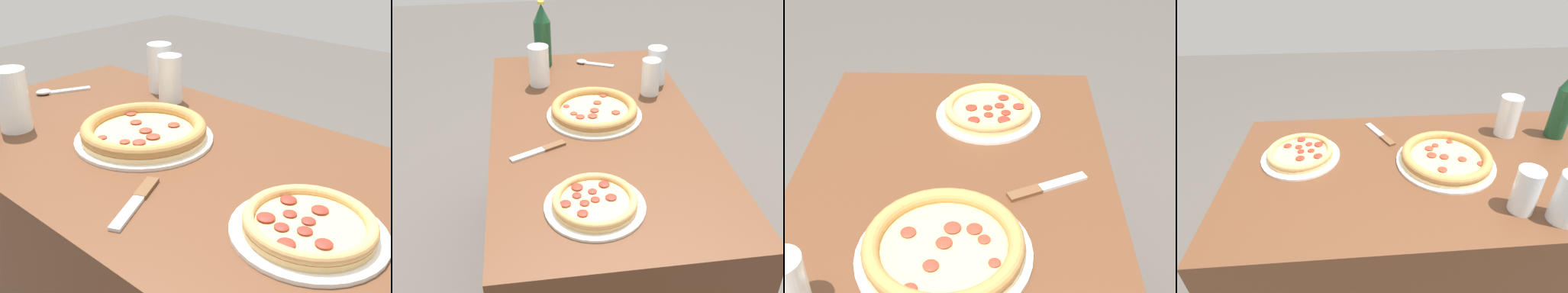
# 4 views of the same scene
# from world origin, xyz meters

# --- Properties ---
(table) EXTENTS (1.27, 0.70, 0.72)m
(table) POSITION_xyz_m (0.00, 0.00, 0.36)
(table) COLOR #56331E
(table) RESTS_ON ground_plane
(pizza_salami) EXTENTS (0.26, 0.26, 0.04)m
(pizza_salami) POSITION_xyz_m (-0.41, 0.07, 0.74)
(pizza_salami) COLOR white
(pizza_salami) RESTS_ON table
(pizza_pepperoni) EXTENTS (0.32, 0.32, 0.05)m
(pizza_pepperoni) POSITION_xyz_m (0.07, -0.00, 0.75)
(pizza_pepperoni) COLOR silver
(pizza_pepperoni) RESTS_ON table
(glass_red_wine) EXTENTS (0.07, 0.07, 0.14)m
(glass_red_wine) POSITION_xyz_m (0.30, -0.27, 0.79)
(glass_red_wine) COLOR white
(glass_red_wine) RESTS_ON table
(glass_iced_tea) EXTENTS (0.08, 0.08, 0.15)m
(glass_iced_tea) POSITION_xyz_m (0.35, 0.17, 0.79)
(glass_iced_tea) COLOR white
(glass_iced_tea) RESTS_ON table
(glass_mango_juice) EXTENTS (0.07, 0.07, 0.13)m
(glass_mango_juice) POSITION_xyz_m (0.21, -0.23, 0.78)
(glass_mango_juice) COLOR white
(glass_mango_juice) RESTS_ON table
(knife) EXTENTS (0.10, 0.17, 0.01)m
(knife) POSITION_xyz_m (-0.13, 0.19, 0.73)
(knife) COLOR brown
(knife) RESTS_ON table
(spoon) EXTENTS (0.09, 0.16, 0.02)m
(spoon) POSITION_xyz_m (0.51, -0.04, 0.73)
(spoon) COLOR silver
(spoon) RESTS_ON table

